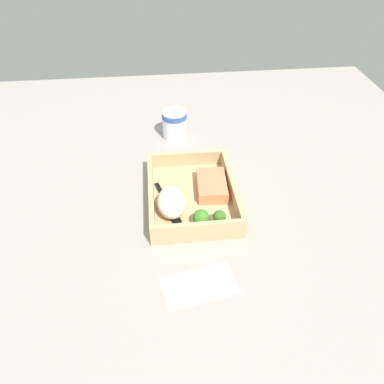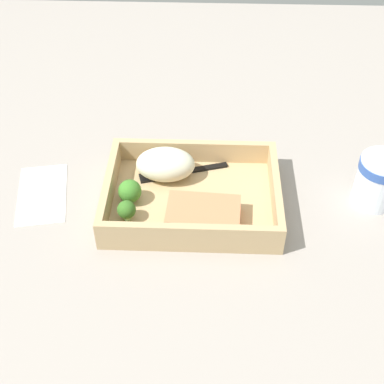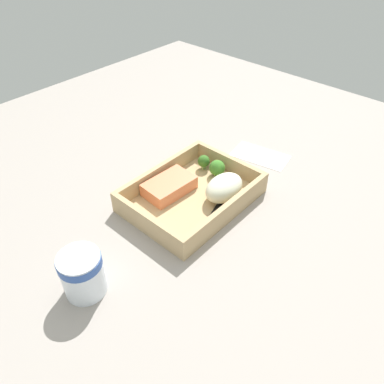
# 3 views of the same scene
# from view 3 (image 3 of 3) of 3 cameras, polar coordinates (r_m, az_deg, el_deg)

# --- Properties ---
(ground_plane) EXTENTS (1.60, 1.60, 0.02)m
(ground_plane) POSITION_cam_3_polar(r_m,az_deg,el_deg) (0.87, 0.00, -1.87)
(ground_plane) COLOR gray
(takeout_tray) EXTENTS (0.29, 0.22, 0.01)m
(takeout_tray) POSITION_cam_3_polar(r_m,az_deg,el_deg) (0.86, 0.00, -1.07)
(takeout_tray) COLOR tan
(takeout_tray) RESTS_ON ground_plane
(tray_rim) EXTENTS (0.29, 0.22, 0.04)m
(tray_rim) POSITION_cam_3_polar(r_m,az_deg,el_deg) (0.84, 0.00, 0.29)
(tray_rim) COLOR tan
(tray_rim) RESTS_ON takeout_tray
(salmon_fillet) EXTENTS (0.12, 0.08, 0.03)m
(salmon_fillet) POSITION_cam_3_polar(r_m,az_deg,el_deg) (0.86, -3.50, 0.89)
(salmon_fillet) COLOR #E47D53
(salmon_fillet) RESTS_ON takeout_tray
(mashed_potatoes) EXTENTS (0.10, 0.07, 0.06)m
(mashed_potatoes) POSITION_cam_3_polar(r_m,az_deg,el_deg) (0.84, 4.92, 0.65)
(mashed_potatoes) COLOR silver
(mashed_potatoes) RESTS_ON takeout_tray
(broccoli_floret_1) EXTENTS (0.03, 0.03, 0.04)m
(broccoli_floret_1) POSITION_cam_3_polar(r_m,az_deg,el_deg) (0.93, 1.81, 4.68)
(broccoli_floret_1) COLOR #7DA760
(broccoli_floret_1) RESTS_ON takeout_tray
(broccoli_floret_2) EXTENTS (0.04, 0.04, 0.04)m
(broccoli_floret_2) POSITION_cam_3_polar(r_m,az_deg,el_deg) (0.91, 3.85, 3.66)
(broccoli_floret_2) COLOR #7E995A
(broccoli_floret_2) RESTS_ON takeout_tray
(fork) EXTENTS (0.16, 0.06, 0.00)m
(fork) POSITION_cam_3_polar(r_m,az_deg,el_deg) (0.84, 4.44, -1.60)
(fork) COLOR black
(fork) RESTS_ON takeout_tray
(paper_cup) EXTENTS (0.08, 0.08, 0.09)m
(paper_cup) POSITION_cam_3_polar(r_m,az_deg,el_deg) (0.69, -16.41, -11.64)
(paper_cup) COLOR white
(paper_cup) RESTS_ON ground_plane
(receipt_slip) EXTENTS (0.11, 0.16, 0.00)m
(receipt_slip) POSITION_cam_3_polar(r_m,az_deg,el_deg) (1.03, 10.35, 5.49)
(receipt_slip) COLOR white
(receipt_slip) RESTS_ON ground_plane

